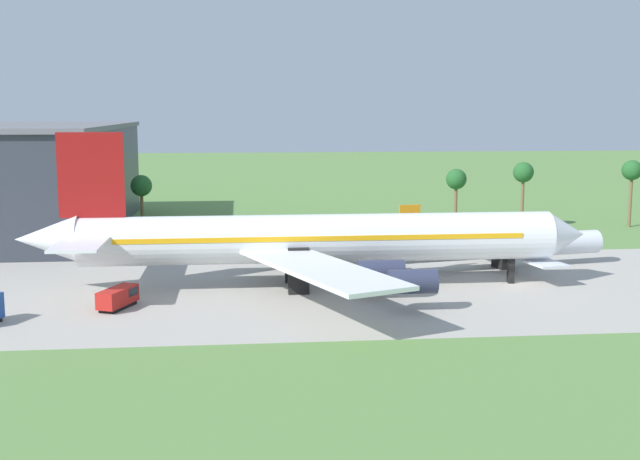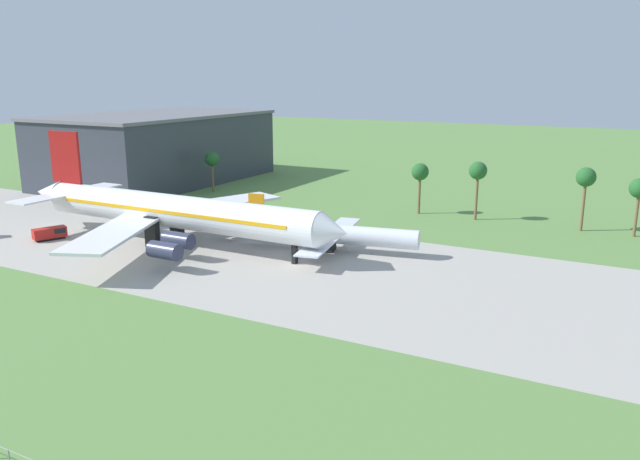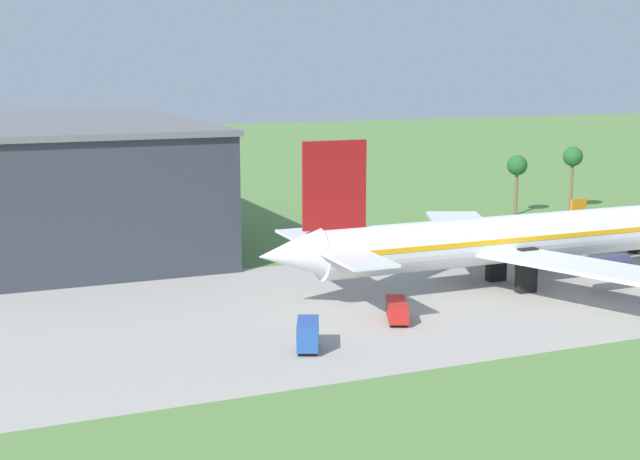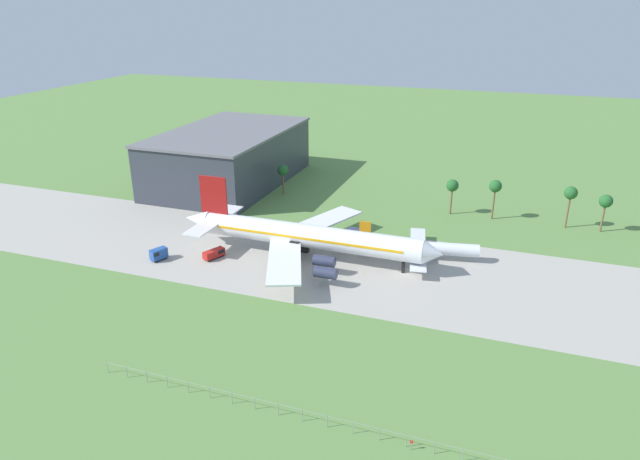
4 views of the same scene
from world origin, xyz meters
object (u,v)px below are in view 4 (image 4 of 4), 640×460
at_px(baggage_tug, 215,253).
at_px(no_stopping_sign, 412,444).
at_px(jet_airliner, 305,236).
at_px(regional_aircraft, 418,247).
at_px(terminal_building, 229,157).
at_px(catering_van, 158,254).

xyz_separation_m(baggage_tug, no_stopping_sign, (58.91, -47.99, -0.15)).
relative_size(jet_airliner, regional_aircraft, 2.29).
xyz_separation_m(jet_airliner, baggage_tug, (-21.14, -7.83, -4.66)).
xyz_separation_m(regional_aircraft, terminal_building, (-73.62, 40.74, 6.27)).
bearing_deg(baggage_tug, no_stopping_sign, -39.17).
distance_m(catering_van, no_stopping_sign, 82.87).
relative_size(jet_airliner, catering_van, 14.71).
relative_size(baggage_tug, terminal_building, 0.10).
height_order(baggage_tug, no_stopping_sign, baggage_tug).
height_order(regional_aircraft, no_stopping_sign, regional_aircraft).
height_order(baggage_tug, catering_van, catering_van).
distance_m(regional_aircraft, catering_van, 63.89).
distance_m(regional_aircraft, terminal_building, 84.37).
distance_m(jet_airliner, baggage_tug, 23.02).
bearing_deg(terminal_building, regional_aircraft, -28.96).
height_order(catering_van, terminal_building, terminal_building).
relative_size(catering_van, no_stopping_sign, 2.73).
distance_m(regional_aircraft, no_stopping_sign, 65.80).
xyz_separation_m(baggage_tug, terminal_building, (-26.24, 57.49, 8.04)).
height_order(jet_airliner, terminal_building, jet_airliner).
xyz_separation_m(no_stopping_sign, terminal_building, (-85.15, 105.48, 8.18)).
xyz_separation_m(catering_van, no_stopping_sign, (71.30, -42.23, -0.53)).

